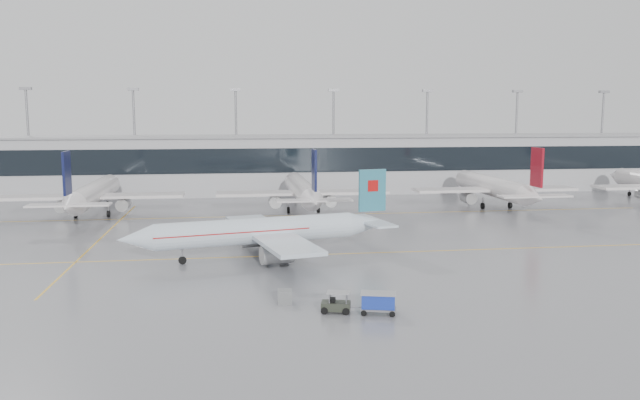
{
  "coord_description": "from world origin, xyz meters",
  "views": [
    {
      "loc": [
        -11.99,
        -72.97,
        16.69
      ],
      "look_at": [
        0.0,
        12.0,
        5.0
      ],
      "focal_mm": 35.0,
      "sensor_mm": 36.0,
      "label": 1
    }
  ],
  "objects": [
    {
      "name": "parked_jet_b",
      "position": [
        -35.0,
        33.69,
        3.71
      ],
      "size": [
        29.64,
        36.96,
        11.72
      ],
      "rotation": [
        0.0,
        0.0,
        1.57
      ],
      "color": "silver",
      "rests_on": "ground"
    },
    {
      "name": "parked_jet_d",
      "position": [
        35.0,
        33.69,
        3.71
      ],
      "size": [
        29.64,
        36.96,
        11.72
      ],
      "rotation": [
        0.0,
        0.0,
        1.57
      ],
      "color": "silver",
      "rests_on": "ground"
    },
    {
      "name": "terminal",
      "position": [
        0.0,
        62.0,
        6.0
      ],
      "size": [
        180.0,
        15.0,
        12.0
      ],
      "primitive_type": "cube",
      "color": "#A9A9AD",
      "rests_on": "ground"
    },
    {
      "name": "taxi_line_north",
      "position": [
        0.0,
        30.0,
        0.01
      ],
      "size": [
        120.0,
        0.25,
        0.01
      ],
      "primitive_type": "cube",
      "color": "gold",
      "rests_on": "ground"
    },
    {
      "name": "light_masts",
      "position": [
        0.0,
        68.0,
        13.34
      ],
      "size": [
        156.4,
        1.0,
        22.6
      ],
      "color": "gray",
      "rests_on": "ground"
    },
    {
      "name": "terminal_glass",
      "position": [
        0.0,
        54.45,
        7.5
      ],
      "size": [
        180.0,
        0.2,
        5.0
      ],
      "primitive_type": "cube",
      "color": "black",
      "rests_on": "ground"
    },
    {
      "name": "air_canada_jet",
      "position": [
        -8.0,
        -0.5,
        3.13
      ],
      "size": [
        32.87,
        25.83,
        10.02
      ],
      "rotation": [
        0.0,
        0.0,
        3.36
      ],
      "color": "silver",
      "rests_on": "ground"
    },
    {
      "name": "baggage_tug",
      "position": [
        -3.46,
        -22.25,
        0.63
      ],
      "size": [
        3.77,
        2.1,
        1.79
      ],
      "rotation": [
        0.0,
        0.0,
        -0.25
      ],
      "color": "#2B2F25",
      "rests_on": "ground"
    },
    {
      "name": "taxi_line_main",
      "position": [
        0.0,
        0.0,
        0.01
      ],
      "size": [
        120.0,
        0.25,
        0.01
      ],
      "primitive_type": "cube",
      "color": "gold",
      "rests_on": "ground"
    },
    {
      "name": "parked_jet_c",
      "position": [
        -0.0,
        33.69,
        3.71
      ],
      "size": [
        29.64,
        36.96,
        11.72
      ],
      "rotation": [
        0.0,
        0.0,
        1.57
      ],
      "color": "silver",
      "rests_on": "ground"
    },
    {
      "name": "ground",
      "position": [
        0.0,
        0.0,
        0.0
      ],
      "size": [
        320.0,
        320.0,
        0.0
      ],
      "primitive_type": "plane",
      "color": "gray",
      "rests_on": "ground"
    },
    {
      "name": "gse_unit",
      "position": [
        -7.58,
        -19.27,
        0.64
      ],
      "size": [
        1.35,
        1.26,
        1.27
      ],
      "primitive_type": "cube",
      "rotation": [
        0.0,
        0.0,
        -0.07
      ],
      "color": "slate",
      "rests_on": "ground"
    },
    {
      "name": "taxi_line_cross",
      "position": [
        -30.0,
        15.0,
        0.01
      ],
      "size": [
        0.25,
        60.0,
        0.01
      ],
      "primitive_type": "cube",
      "color": "gold",
      "rests_on": "ground"
    },
    {
      "name": "terminal_roof",
      "position": [
        0.0,
        62.0,
        12.2
      ],
      "size": [
        182.0,
        16.0,
        0.4
      ],
      "primitive_type": "cube",
      "color": "gray",
      "rests_on": "ground"
    },
    {
      "name": "baggage_cart",
      "position": [
        0.02,
        -23.14,
        1.07
      ],
      "size": [
        3.28,
        2.33,
        1.83
      ],
      "rotation": [
        0.0,
        0.0,
        -0.25
      ],
      "color": "gray",
      "rests_on": "ground"
    }
  ]
}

